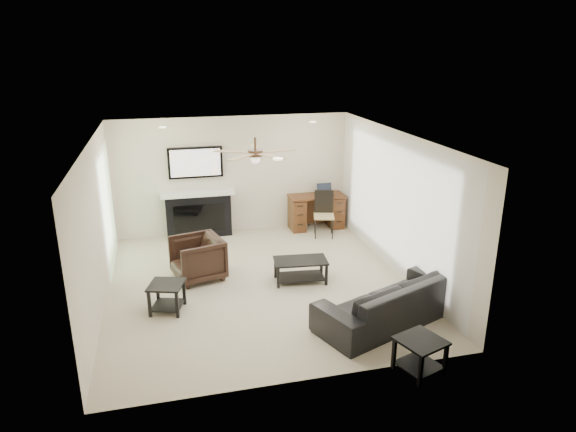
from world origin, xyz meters
name	(u,v)px	position (x,y,z in m)	size (l,w,h in m)	color
room_shell	(268,187)	(0.19, 0.08, 1.68)	(5.50, 5.54, 2.52)	#BAB196
sofa	(389,300)	(1.61, -1.67, 0.33)	(2.28, 0.89, 0.67)	black
armchair	(197,258)	(-0.99, 0.48, 0.38)	(0.80, 0.83, 0.75)	black
coffee_table	(300,271)	(0.71, -0.07, 0.20)	(0.90, 0.50, 0.40)	black
end_table_near	(420,356)	(1.46, -2.92, 0.23)	(0.52, 0.52, 0.45)	black
end_table_left	(167,297)	(-1.54, -0.57, 0.23)	(0.50, 0.50, 0.45)	black
fireplace_unit	(198,193)	(-0.79, 2.58, 0.95)	(1.52, 0.34, 1.91)	black
desk	(316,212)	(1.78, 2.49, 0.38)	(1.22, 0.56, 0.76)	#401E10
desk_chair	(324,215)	(1.78, 1.94, 0.48)	(0.42, 0.44, 0.97)	black
laptop	(326,190)	(1.98, 2.47, 0.88)	(0.33, 0.24, 0.23)	black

